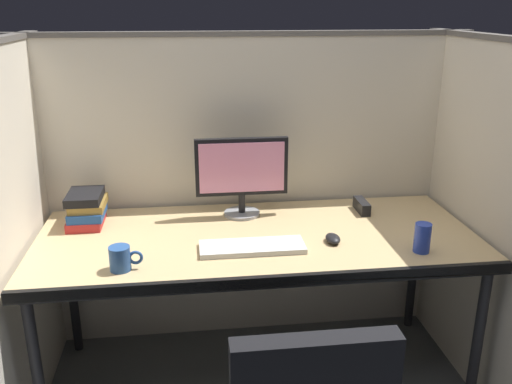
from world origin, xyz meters
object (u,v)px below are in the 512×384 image
Objects in this scene: monitor_center at (242,172)px; book_stack at (87,209)px; computer_mouse at (333,239)px; red_stapler at (362,206)px; keyboard_main at (252,247)px; coffee_mug at (121,258)px; soda_can at (422,238)px; desk at (258,246)px.

monitor_center is 1.91× the size of book_stack.
computer_mouse is 0.41m from red_stapler.
red_stapler is (0.58, 0.36, 0.02)m from keyboard_main.
soda_can is at bearing 0.52° from coffee_mug.
coffee_mug is (-1.19, -0.01, -0.01)m from soda_can.
monitor_center is at bearing 133.81° from computer_mouse.
desk is 19.79× the size of computer_mouse.
keyboard_main is 0.68m from red_stapler.
book_stack is (-1.29, 0.00, 0.05)m from red_stapler.
desk is 0.69m from soda_can.
soda_can reaches higher than desk.
computer_mouse is 0.79× the size of soda_can.
computer_mouse is at bearing 158.01° from soda_can.
red_stapler is (0.23, 0.34, 0.01)m from computer_mouse.
desk is at bearing 73.28° from keyboard_main.
red_stapler is at bearing 102.17° from soda_can.
keyboard_main is (-0.04, -0.13, 0.06)m from desk.
keyboard_main is 4.48× the size of computer_mouse.
computer_mouse is 0.87m from coffee_mug.
book_stack is at bearing 161.25° from soda_can.
book_stack is (-1.39, 0.47, 0.01)m from soda_can.
monitor_center is 0.54m from computer_mouse.
red_stapler is at bearing -0.09° from book_stack.
red_stapler reaches higher than desk.
red_stapler is 0.48m from soda_can.
keyboard_main is at bearing -27.20° from book_stack.
keyboard_main is at bearing 12.85° from coffee_mug.
computer_mouse is at bearing -19.19° from desk.
coffee_mug is at bearing -135.07° from monitor_center.
monitor_center is at bearing 177.31° from red_stapler.
book_stack is (-0.75, 0.23, 0.12)m from desk.
soda_can is at bearing -36.14° from monitor_center.
keyboard_main is 1.91× the size of book_stack.
red_stapler is at bearing 55.44° from computer_mouse.
book_stack is at bearing 162.91° from desk.
soda_can reaches higher than keyboard_main.
red_stapler reaches higher than computer_mouse.
red_stapler is 1.19× the size of coffee_mug.
monitor_center is 3.41× the size of coffee_mug.
desk is 0.33m from computer_mouse.
book_stack is at bearing 152.80° from keyboard_main.
soda_can is at bearing -21.99° from computer_mouse.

